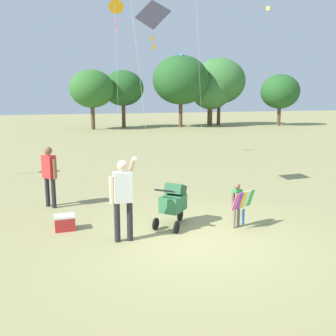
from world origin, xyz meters
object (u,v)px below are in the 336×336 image
(kite_adult_black, at_px, (152,19))
(stroller, at_px, (173,201))
(child_with_butterfly_kite, at_px, (238,202))
(person_adult_flyer, at_px, (123,193))
(kite_green_novelty, at_px, (116,9))
(cooler_box, at_px, (65,223))
(person_couple_left, at_px, (49,172))

(kite_adult_black, bearing_deg, stroller, -96.79)
(child_with_butterfly_kite, distance_m, person_adult_flyer, 2.69)
(stroller, height_order, kite_green_novelty, kite_green_novelty)
(person_adult_flyer, relative_size, stroller, 1.74)
(child_with_butterfly_kite, relative_size, kite_adult_black, 0.18)
(kite_adult_black, relative_size, cooler_box, 12.69)
(child_with_butterfly_kite, xyz_separation_m, person_adult_flyer, (-2.66, 0.04, 0.41))
(child_with_butterfly_kite, relative_size, person_adult_flyer, 0.58)
(stroller, relative_size, person_couple_left, 0.62)
(person_couple_left, bearing_deg, cooler_box, -83.61)
(person_adult_flyer, distance_m, kite_green_novelty, 11.50)
(stroller, distance_m, cooler_box, 2.52)
(child_with_butterfly_kite, xyz_separation_m, kite_green_novelty, (-0.69, 9.85, 6.10))
(kite_green_novelty, height_order, cooler_box, kite_green_novelty)
(person_adult_flyer, height_order, person_couple_left, person_adult_flyer)
(kite_adult_black, bearing_deg, person_couple_left, -178.15)
(cooler_box, bearing_deg, stroller, -12.76)
(person_adult_flyer, height_order, cooler_box, person_adult_flyer)
(stroller, xyz_separation_m, kite_green_novelty, (0.67, 9.27, 6.11))
(person_couple_left, distance_m, cooler_box, 2.17)
(child_with_butterfly_kite, height_order, person_adult_flyer, person_adult_flyer)
(stroller, bearing_deg, kite_green_novelty, 85.85)
(kite_adult_black, bearing_deg, kite_green_novelty, 86.91)
(stroller, xyz_separation_m, person_couple_left, (-2.64, 2.55, 0.38))
(person_adult_flyer, xyz_separation_m, kite_adult_black, (1.61, 3.18, 4.04))
(child_with_butterfly_kite, bearing_deg, stroller, 157.11)
(child_with_butterfly_kite, relative_size, kite_green_novelty, 0.15)
(stroller, bearing_deg, person_couple_left, 135.99)
(person_adult_flyer, distance_m, cooler_box, 1.78)
(child_with_butterfly_kite, xyz_separation_m, kite_adult_black, (-1.04, 3.22, 4.46))
(kite_green_novelty, bearing_deg, stroller, -94.15)
(kite_adult_black, distance_m, person_couple_left, 5.05)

